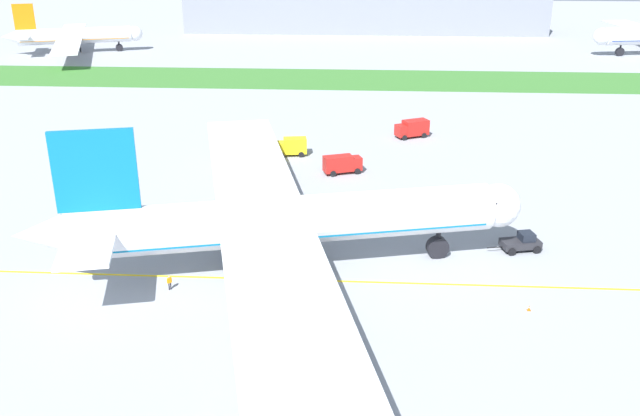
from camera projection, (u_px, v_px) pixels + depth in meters
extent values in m
plane|color=#9399A0|center=(268.00, 293.00, 70.06)|extent=(600.00, 600.00, 0.00)
cube|color=yellow|center=(272.00, 279.00, 72.80)|extent=(280.00, 0.36, 0.01)
cube|color=#38722D|center=(325.00, 79.00, 167.39)|extent=(320.00, 24.00, 0.10)
cylinder|color=white|center=(287.00, 220.00, 72.72)|extent=(44.51, 15.59, 5.15)
cube|color=#0C6B9E|center=(287.00, 228.00, 73.06)|extent=(42.68, 14.76, 0.62)
sphere|color=white|center=(498.00, 205.00, 76.63)|extent=(4.89, 4.89, 4.89)
cone|color=white|center=(41.00, 234.00, 68.52)|extent=(6.54, 5.59, 4.38)
cube|color=#0C6B9E|center=(95.00, 171.00, 67.09)|extent=(7.91, 2.41, 8.24)
cube|color=white|center=(99.00, 208.00, 73.88)|extent=(6.72, 9.16, 0.36)
cube|color=white|center=(86.00, 249.00, 64.51)|extent=(6.72, 9.16, 0.36)
cube|color=white|center=(248.00, 161.00, 93.20)|extent=(19.05, 41.29, 0.41)
cube|color=white|center=(298.00, 347.00, 52.00)|extent=(19.05, 41.29, 0.41)
cylinder|color=#B7BABF|center=(265.00, 194.00, 85.79)|extent=(5.42, 3.91, 2.83)
cylinder|color=black|center=(285.00, 193.00, 86.19)|extent=(1.12, 2.99, 2.97)
cylinder|color=#B7BABF|center=(298.00, 304.00, 61.03)|extent=(5.42, 3.91, 2.83)
cylinder|color=black|center=(325.00, 301.00, 61.43)|extent=(1.12, 2.99, 2.97)
cylinder|color=black|center=(438.00, 239.00, 76.87)|extent=(0.54, 0.54, 1.99)
cylinder|color=black|center=(437.00, 247.00, 77.25)|extent=(2.64, 1.65, 2.44)
cylinder|color=black|center=(252.00, 243.00, 75.95)|extent=(0.54, 0.54, 1.99)
cylinder|color=black|center=(252.00, 251.00, 76.33)|extent=(2.64, 1.65, 2.44)
cylinder|color=black|center=(257.00, 265.00, 71.03)|extent=(0.54, 0.54, 1.99)
cylinder|color=black|center=(257.00, 273.00, 71.41)|extent=(2.64, 1.65, 2.44)
cube|color=black|center=(492.00, 200.00, 76.26)|extent=(2.67, 4.18, 0.93)
sphere|color=black|center=(123.00, 218.00, 72.05)|extent=(0.36, 0.36, 0.36)
sphere|color=black|center=(164.00, 215.00, 72.75)|extent=(0.36, 0.36, 0.36)
sphere|color=black|center=(205.00, 213.00, 73.44)|extent=(0.36, 0.36, 0.36)
sphere|color=black|center=(245.00, 210.00, 74.14)|extent=(0.36, 0.36, 0.36)
sphere|color=black|center=(284.00, 207.00, 74.84)|extent=(0.36, 0.36, 0.36)
sphere|color=black|center=(322.00, 205.00, 75.54)|extent=(0.36, 0.36, 0.36)
sphere|color=black|center=(360.00, 202.00, 76.24)|extent=(0.36, 0.36, 0.36)
sphere|color=black|center=(397.00, 200.00, 76.93)|extent=(0.36, 0.36, 0.36)
sphere|color=black|center=(433.00, 197.00, 77.63)|extent=(0.36, 0.36, 0.36)
cube|color=#26262B|center=(520.00, 243.00, 79.03)|extent=(4.77, 3.23, 0.79)
cube|color=black|center=(526.00, 236.00, 78.82)|extent=(1.93, 2.04, 0.90)
cylinder|color=black|center=(495.00, 247.00, 78.62)|extent=(1.78, 0.54, 0.12)
cylinder|color=black|center=(512.00, 252.00, 77.90)|extent=(0.96, 0.55, 0.90)
cylinder|color=black|center=(503.00, 243.00, 79.96)|extent=(0.96, 0.55, 0.90)
cylinder|color=black|center=(537.00, 250.00, 78.40)|extent=(0.96, 0.55, 0.90)
cylinder|color=black|center=(528.00, 241.00, 80.46)|extent=(0.96, 0.55, 0.90)
cylinder|color=black|center=(294.00, 261.00, 75.91)|extent=(0.12, 0.12, 0.85)
cylinder|color=#BFE519|center=(293.00, 255.00, 75.69)|extent=(0.10, 0.10, 0.54)
cylinder|color=black|center=(296.00, 261.00, 75.84)|extent=(0.12, 0.12, 0.85)
cylinder|color=#BFE519|center=(297.00, 255.00, 75.53)|extent=(0.10, 0.10, 0.54)
cube|color=#BFE519|center=(295.00, 255.00, 75.60)|extent=(0.50, 0.37, 0.60)
sphere|color=brown|center=(295.00, 251.00, 75.44)|extent=(0.23, 0.23, 0.23)
cylinder|color=black|center=(288.00, 268.00, 74.30)|extent=(0.13, 0.13, 0.89)
cylinder|color=#BFE519|center=(288.00, 261.00, 74.15)|extent=(0.10, 0.10, 0.57)
cylinder|color=black|center=(287.00, 268.00, 74.14)|extent=(0.13, 0.13, 0.89)
cylinder|color=#BFE519|center=(286.00, 263.00, 73.74)|extent=(0.10, 0.10, 0.57)
cube|color=#BFE519|center=(287.00, 262.00, 73.93)|extent=(0.44, 0.53, 0.63)
sphere|color=brown|center=(287.00, 258.00, 73.76)|extent=(0.24, 0.24, 0.24)
cylinder|color=black|center=(171.00, 286.00, 70.65)|extent=(0.12, 0.12, 0.79)
cylinder|color=orange|center=(171.00, 280.00, 70.48)|extent=(0.09, 0.09, 0.51)
cylinder|color=black|center=(169.00, 286.00, 70.54)|extent=(0.12, 0.12, 0.79)
cylinder|color=orange|center=(167.00, 281.00, 70.21)|extent=(0.09, 0.09, 0.51)
cube|color=orange|center=(169.00, 280.00, 70.34)|extent=(0.46, 0.45, 0.56)
sphere|color=tan|center=(169.00, 277.00, 70.19)|extent=(0.21, 0.21, 0.21)
cube|color=#F2590C|center=(529.00, 310.00, 66.91)|extent=(0.36, 0.36, 0.03)
cone|color=#F2590C|center=(529.00, 308.00, 66.80)|extent=(0.28, 0.28, 0.55)
cylinder|color=white|center=(529.00, 307.00, 66.79)|extent=(0.17, 0.17, 0.06)
cube|color=#B21E19|center=(338.00, 164.00, 103.09)|extent=(4.72, 3.37, 2.33)
cube|color=#B21E19|center=(355.00, 163.00, 103.89)|extent=(2.23, 2.39, 1.96)
cube|color=#263347|center=(360.00, 160.00, 103.94)|extent=(0.66, 1.62, 0.86)
cylinder|color=black|center=(353.00, 167.00, 105.15)|extent=(0.95, 0.59, 0.90)
cylinder|color=black|center=(357.00, 171.00, 103.37)|extent=(0.95, 0.59, 0.90)
cylinder|color=black|center=(329.00, 169.00, 104.14)|extent=(0.95, 0.59, 0.90)
cylinder|color=black|center=(333.00, 174.00, 102.36)|extent=(0.95, 0.59, 0.90)
cube|color=yellow|center=(295.00, 145.00, 111.39)|extent=(3.94, 2.71, 2.45)
cube|color=yellow|center=(281.00, 148.00, 111.31)|extent=(1.72, 2.29, 1.84)
cube|color=#263347|center=(277.00, 146.00, 111.12)|extent=(0.35, 1.83, 0.81)
cylinder|color=black|center=(281.00, 155.00, 110.66)|extent=(0.93, 0.43, 0.90)
cylinder|color=black|center=(281.00, 151.00, 112.67)|extent=(0.93, 0.43, 0.90)
cylinder|color=black|center=(301.00, 155.00, 110.92)|extent=(0.93, 0.43, 0.90)
cylinder|color=black|center=(300.00, 150.00, 112.94)|extent=(0.93, 0.43, 0.90)
cube|color=#B21E19|center=(415.00, 127.00, 121.16)|extent=(4.96, 4.06, 2.57)
cube|color=#B21E19|center=(401.00, 131.00, 120.29)|extent=(2.53, 2.81, 1.96)
cube|color=#263347|center=(398.00, 129.00, 119.86)|extent=(0.96, 1.84, 0.86)
cylinder|color=black|center=(405.00, 138.00, 119.64)|extent=(0.94, 0.67, 0.90)
cylinder|color=black|center=(398.00, 134.00, 121.68)|extent=(0.94, 0.67, 0.90)
cylinder|color=black|center=(424.00, 135.00, 121.02)|extent=(0.94, 0.67, 0.90)
cylinder|color=black|center=(417.00, 132.00, 123.06)|extent=(0.94, 0.67, 0.90)
cylinder|color=white|center=(75.00, 36.00, 199.97)|extent=(30.99, 14.34, 4.42)
cube|color=orange|center=(76.00, 38.00, 200.26)|extent=(29.69, 13.60, 0.53)
sphere|color=white|center=(135.00, 33.00, 204.13)|extent=(4.20, 4.20, 4.20)
cone|color=white|center=(10.00, 37.00, 195.49)|extent=(5.82, 5.14, 3.76)
cube|color=orange|center=(24.00, 17.00, 194.54)|extent=(5.46, 2.25, 7.08)
cube|color=white|center=(26.00, 33.00, 200.26)|extent=(5.55, 7.81, 0.31)
cube|color=white|center=(23.00, 37.00, 192.37)|extent=(5.55, 7.81, 0.31)
cube|color=white|center=(73.00, 30.00, 214.30)|extent=(15.65, 28.83, 0.35)
cube|color=white|center=(67.00, 47.00, 185.28)|extent=(15.65, 28.83, 0.35)
cylinder|color=#B7BABF|center=(76.00, 37.00, 209.40)|extent=(4.76, 3.67, 2.43)
cylinder|color=black|center=(83.00, 37.00, 209.91)|extent=(1.18, 2.53, 2.55)
cylinder|color=#B7BABF|center=(72.00, 48.00, 191.66)|extent=(4.76, 3.67, 2.43)
cylinder|color=black|center=(80.00, 47.00, 192.18)|extent=(1.18, 2.53, 2.55)
cylinder|color=black|center=(119.00, 45.00, 204.07)|extent=(0.46, 0.46, 1.71)
cylinder|color=black|center=(119.00, 48.00, 204.39)|extent=(2.29, 1.58, 2.10)
cylinder|color=black|center=(68.00, 45.00, 202.58)|extent=(0.46, 0.46, 1.71)
cylinder|color=black|center=(69.00, 48.00, 202.91)|extent=(2.29, 1.58, 2.10)
cylinder|color=black|center=(67.00, 48.00, 198.44)|extent=(0.46, 0.46, 1.71)
cylinder|color=black|center=(68.00, 51.00, 198.77)|extent=(2.29, 1.58, 2.10)
sphere|color=white|center=(602.00, 36.00, 194.53)|extent=(4.73, 4.73, 4.73)
cylinder|color=black|center=(620.00, 48.00, 196.39)|extent=(0.52, 0.52, 1.93)
cylinder|color=black|center=(620.00, 52.00, 196.75)|extent=(2.50, 1.42, 2.36)
cube|color=gray|center=(364.00, 5.00, 239.57)|extent=(123.46, 20.00, 18.00)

